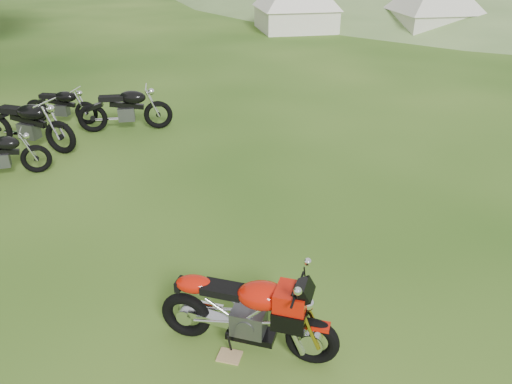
% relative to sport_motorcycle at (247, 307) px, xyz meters
% --- Properties ---
extents(ground, '(120.00, 120.00, 0.00)m').
position_rel_sport_motorcycle_xyz_m(ground, '(0.14, 1.39, -0.55)').
color(ground, '#1B450E').
rests_on(ground, ground).
extents(sport_motorcycle, '(1.89, 0.74, 1.10)m').
position_rel_sport_motorcycle_xyz_m(sport_motorcycle, '(0.00, 0.00, 0.00)').
color(sport_motorcycle, red).
rests_on(sport_motorcycle, ground).
extents(plywood_board, '(0.27, 0.22, 0.02)m').
position_rel_sport_motorcycle_xyz_m(plywood_board, '(-0.17, -0.16, -0.54)').
color(plywood_board, tan).
rests_on(plywood_board, ground).
extents(vintage_moto_a, '(2.20, 0.88, 1.13)m').
position_rel_sport_motorcycle_xyz_m(vintage_moto_a, '(-5.21, 4.98, 0.01)').
color(vintage_moto_a, black).
rests_on(vintage_moto_a, ground).
extents(vintage_moto_b, '(2.05, 1.03, 1.06)m').
position_rel_sport_motorcycle_xyz_m(vintage_moto_b, '(-3.65, 6.32, -0.02)').
color(vintage_moto_b, black).
rests_on(vintage_moto_b, ground).
extents(vintage_moto_d, '(1.71, 0.41, 0.90)m').
position_rel_sport_motorcycle_xyz_m(vintage_moto_d, '(-5.32, 6.60, -0.10)').
color(vintage_moto_d, black).
rests_on(vintage_moto_d, ground).
extents(tent_mid, '(3.97, 3.97, 2.76)m').
position_rel_sport_motorcycle_xyz_m(tent_mid, '(5.48, 20.23, 0.83)').
color(tent_mid, beige).
rests_on(tent_mid, ground).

